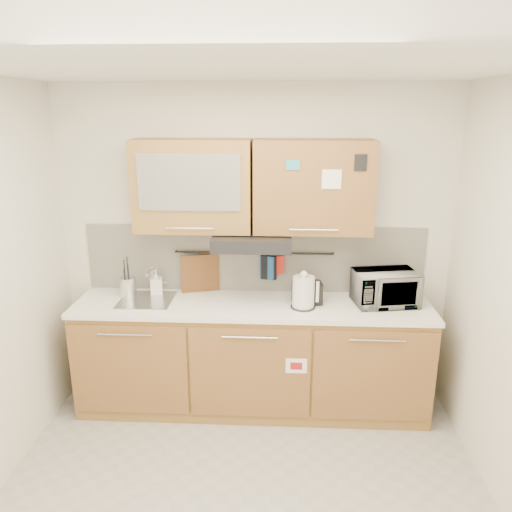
# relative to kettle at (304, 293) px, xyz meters

# --- Properties ---
(ceiling) EXTENTS (3.20, 3.20, 0.00)m
(ceiling) POSITION_rel_kettle_xyz_m (-0.40, -1.12, 1.56)
(ceiling) COLOR white
(ceiling) RESTS_ON wall_back
(wall_back) EXTENTS (3.20, 0.00, 3.20)m
(wall_back) POSITION_rel_kettle_xyz_m (-0.40, 0.38, 0.26)
(wall_back) COLOR silver
(wall_back) RESTS_ON ground
(base_cabinet) EXTENTS (2.80, 0.64, 0.88)m
(base_cabinet) POSITION_rel_kettle_xyz_m (-0.40, 0.07, -0.63)
(base_cabinet) COLOR #AF7C3E
(base_cabinet) RESTS_ON floor
(countertop) EXTENTS (2.82, 0.62, 0.04)m
(countertop) POSITION_rel_kettle_xyz_m (-0.40, 0.07, -0.14)
(countertop) COLOR white
(countertop) RESTS_ON base_cabinet
(backsplash) EXTENTS (2.80, 0.02, 0.56)m
(backsplash) POSITION_rel_kettle_xyz_m (-0.40, 0.36, 0.16)
(backsplash) COLOR silver
(backsplash) RESTS_ON countertop
(upper_cabinets) EXTENTS (1.82, 0.37, 0.70)m
(upper_cabinets) POSITION_rel_kettle_xyz_m (-0.41, 0.20, 0.79)
(upper_cabinets) COLOR #AF7C3E
(upper_cabinets) RESTS_ON wall_back
(range_hood) EXTENTS (0.60, 0.46, 0.10)m
(range_hood) POSITION_rel_kettle_xyz_m (-0.40, 0.13, 0.38)
(range_hood) COLOR black
(range_hood) RESTS_ON upper_cabinets
(sink) EXTENTS (0.42, 0.40, 0.26)m
(sink) POSITION_rel_kettle_xyz_m (-1.25, 0.08, -0.12)
(sink) COLOR silver
(sink) RESTS_ON countertop
(utensil_rail) EXTENTS (1.30, 0.02, 0.02)m
(utensil_rail) POSITION_rel_kettle_xyz_m (-0.40, 0.33, 0.22)
(utensil_rail) COLOR black
(utensil_rail) RESTS_ON backsplash
(utensil_crock) EXTENTS (0.15, 0.15, 0.34)m
(utensil_crock) POSITION_rel_kettle_xyz_m (-1.42, 0.16, -0.03)
(utensil_crock) COLOR silver
(utensil_crock) RESTS_ON countertop
(kettle) EXTENTS (0.22, 0.19, 0.30)m
(kettle) POSITION_rel_kettle_xyz_m (0.00, 0.00, 0.00)
(kettle) COLOR silver
(kettle) RESTS_ON countertop
(toaster) EXTENTS (0.24, 0.16, 0.17)m
(toaster) POSITION_rel_kettle_xyz_m (0.03, 0.09, -0.03)
(toaster) COLOR black
(toaster) RESTS_ON countertop
(microwave) EXTENTS (0.53, 0.40, 0.26)m
(microwave) POSITION_rel_kettle_xyz_m (0.64, 0.11, 0.01)
(microwave) COLOR #999999
(microwave) RESTS_ON countertop
(soap_bottle) EXTENTS (0.12, 0.12, 0.21)m
(soap_bottle) POSITION_rel_kettle_xyz_m (-1.20, 0.22, -0.01)
(soap_bottle) COLOR #999999
(soap_bottle) RESTS_ON countertop
(cutting_board) EXTENTS (0.31, 0.11, 0.39)m
(cutting_board) POSITION_rel_kettle_xyz_m (-0.85, 0.31, 0.01)
(cutting_board) COLOR brown
(cutting_board) RESTS_ON utensil_rail
(oven_mitt) EXTENTS (0.12, 0.07, 0.20)m
(oven_mitt) POSITION_rel_kettle_xyz_m (-0.29, 0.31, 0.10)
(oven_mitt) COLOR #1F528F
(oven_mitt) RESTS_ON utensil_rail
(dark_pouch) EXTENTS (0.13, 0.05, 0.20)m
(dark_pouch) POSITION_rel_kettle_xyz_m (-0.28, 0.31, 0.10)
(dark_pouch) COLOR black
(dark_pouch) RESTS_ON utensil_rail
(pot_holder) EXTENTS (0.13, 0.04, 0.15)m
(pot_holder) POSITION_rel_kettle_xyz_m (-0.21, 0.31, 0.12)
(pot_holder) COLOR red
(pot_holder) RESTS_ON utensil_rail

